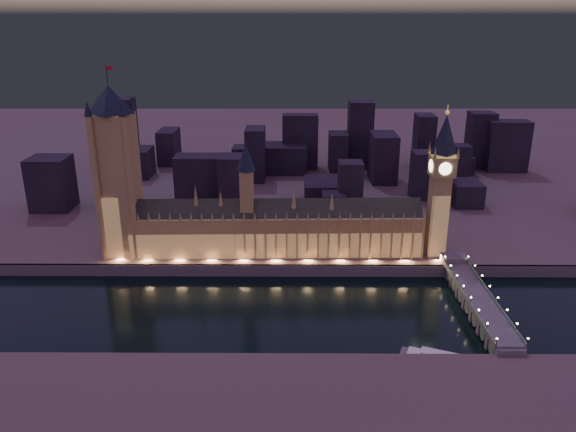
{
  "coord_description": "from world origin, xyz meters",
  "views": [
    {
      "loc": [
        7.2,
        -301.81,
        166.52
      ],
      "look_at": [
        5.0,
        55.0,
        38.0
      ],
      "focal_mm": 35.0,
      "sensor_mm": 36.0,
      "label": 1
    }
  ],
  "objects_px": {
    "palace_of_westminster": "(275,228)",
    "river_boat": "(444,359)",
    "elizabeth_tower": "(442,174)",
    "victoria_tower": "(116,165)",
    "westminster_bridge": "(475,300)"
  },
  "relations": [
    {
      "from": "river_boat",
      "to": "victoria_tower",
      "type": "bearing_deg",
      "value": 148.4
    },
    {
      "from": "palace_of_westminster",
      "to": "river_boat",
      "type": "height_order",
      "value": "palace_of_westminster"
    },
    {
      "from": "elizabeth_tower",
      "to": "river_boat",
      "type": "xyz_separation_m",
      "value": [
        -23.07,
        -119.92,
        -64.25
      ]
    },
    {
      "from": "palace_of_westminster",
      "to": "victoria_tower",
      "type": "relative_size",
      "value": 1.58
    },
    {
      "from": "westminster_bridge",
      "to": "river_boat",
      "type": "xyz_separation_m",
      "value": [
        -32.36,
        -54.54,
        -4.44
      ]
    },
    {
      "from": "westminster_bridge",
      "to": "river_boat",
      "type": "height_order",
      "value": "westminster_bridge"
    },
    {
      "from": "victoria_tower",
      "to": "elizabeth_tower",
      "type": "relative_size",
      "value": 1.23
    },
    {
      "from": "victoria_tower",
      "to": "westminster_bridge",
      "type": "bearing_deg",
      "value": -16.05
    },
    {
      "from": "elizabeth_tower",
      "to": "westminster_bridge",
      "type": "height_order",
      "value": "elizabeth_tower"
    },
    {
      "from": "elizabeth_tower",
      "to": "river_boat",
      "type": "bearing_deg",
      "value": -100.89
    },
    {
      "from": "palace_of_westminster",
      "to": "river_boat",
      "type": "bearing_deg",
      "value": -53.4
    },
    {
      "from": "palace_of_westminster",
      "to": "river_boat",
      "type": "distance_m",
      "value": 151.19
    },
    {
      "from": "river_boat",
      "to": "elizabeth_tower",
      "type": "bearing_deg",
      "value": 79.11
    },
    {
      "from": "palace_of_westminster",
      "to": "victoria_tower",
      "type": "distance_m",
      "value": 115.26
    },
    {
      "from": "victoria_tower",
      "to": "westminster_bridge",
      "type": "relative_size",
      "value": 1.13
    }
  ]
}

